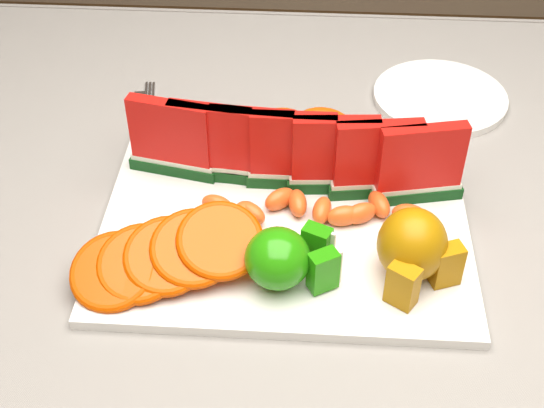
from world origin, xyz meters
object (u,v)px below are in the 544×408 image
object	(u,v)px
platter	(285,228)
pear_cluster	(414,248)
fork	(138,125)
apple_cluster	(285,258)
side_plate	(440,97)

from	to	relation	value
platter	pear_cluster	size ratio (longest dim) A/B	4.06
platter	fork	bearing A→B (deg)	137.08
apple_cluster	fork	bearing A→B (deg)	127.05
apple_cluster	fork	world-z (taller)	apple_cluster
platter	fork	world-z (taller)	platter
apple_cluster	side_plate	bearing A→B (deg)	61.48
pear_cluster	fork	bearing A→B (deg)	142.46
apple_cluster	side_plate	size ratio (longest dim) A/B	0.43
apple_cluster	pear_cluster	bearing A→B (deg)	7.36
side_plate	apple_cluster	bearing A→B (deg)	-118.52
pear_cluster	platter	bearing A→B (deg)	152.50
platter	pear_cluster	xyz separation A→B (m)	(0.13, -0.07, 0.04)
apple_cluster	pear_cluster	world-z (taller)	pear_cluster
side_plate	fork	distance (m)	0.41
pear_cluster	side_plate	bearing A→B (deg)	78.81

